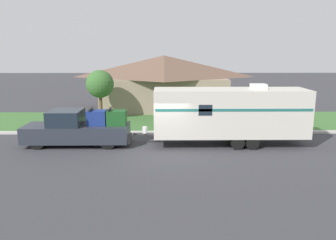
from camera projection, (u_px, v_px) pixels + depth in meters
ground_plane at (165, 151)px, 17.03m from camera, size 120.00×120.00×0.00m
curb_strip at (165, 132)px, 20.69m from camera, size 80.00×0.30×0.14m
lawn_strip at (165, 121)px, 24.27m from camera, size 80.00×7.00×0.03m
house_across_street at (164, 81)px, 29.18m from camera, size 11.47×7.04×4.71m
pickup_truck at (78, 129)px, 18.03m from camera, size 5.82×1.95×2.06m
travel_trailer at (230, 112)px, 17.93m from camera, size 9.48×2.25×3.38m
mailbox at (256, 116)px, 21.25m from camera, size 0.48×0.20×1.23m
tree_in_yard at (100, 84)px, 24.14m from camera, size 2.05×2.05×3.74m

